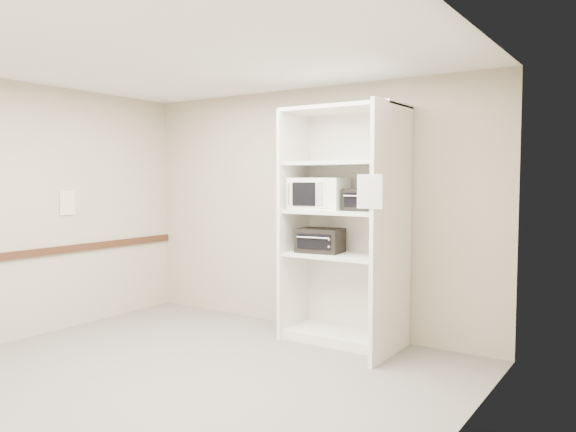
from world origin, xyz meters
The scene contains 12 objects.
floor centered at (0.00, 0.00, 0.00)m, with size 4.50×4.00×0.01m, color slate.
ceiling centered at (0.00, 0.00, 2.70)m, with size 4.50×4.00×0.01m, color white.
wall_back centered at (0.00, 2.00, 1.35)m, with size 4.50×0.02×2.70m, color tan.
wall_left centered at (-2.25, 0.00, 1.35)m, with size 0.02×4.00×2.70m, color tan.
wall_right centered at (2.25, 0.00, 1.35)m, with size 0.02×4.00×2.70m, color tan.
shelving_unit centered at (0.67, 1.70, 1.13)m, with size 1.24×0.92×2.42m.
microwave centered at (0.35, 1.66, 1.54)m, with size 0.55×0.42×0.33m, color white.
toaster_oven_upper centered at (0.86, 1.70, 1.48)m, with size 0.39×0.29×0.22m, color black.
toaster_oven_lower centered at (0.36, 1.66, 1.05)m, with size 0.45×0.34×0.25m, color black.
paper_sign centered at (1.20, 1.07, 1.58)m, with size 0.23×0.01×0.29m, color white.
chair_rail centered at (-2.23, 0.00, 0.90)m, with size 0.04×3.98×0.08m, color #3A1F12.
wall_poster centered at (-2.24, 0.48, 1.42)m, with size 0.01×0.19×0.27m, color white.
Camera 1 is at (3.32, -3.39, 1.69)m, focal length 35.00 mm.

